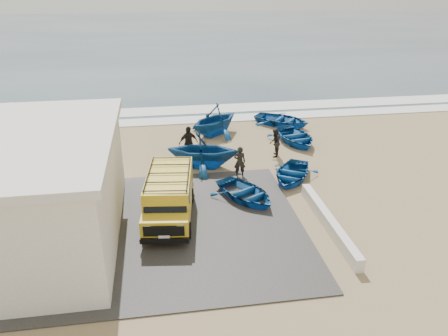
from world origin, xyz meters
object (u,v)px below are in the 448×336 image
building (5,192)px  parapet (329,222)px  van (169,195)px  fisherman_middle (275,143)px  boat_near_left (245,193)px  boat_near_right (291,173)px  boat_mid_left (203,150)px  boat_far_left (214,120)px  fisherman_back (188,143)px  boat_far_right (282,120)px  boat_mid_right (295,137)px  fisherman_front (240,162)px

building → parapet: 12.68m
van → fisherman_middle: bearing=50.7°
boat_near_left → boat_near_right: bearing=2.6°
boat_mid_left → boat_far_left: 5.14m
parapet → boat_mid_left: boat_mid_left is taller
boat_near_left → boat_far_left: size_ratio=0.88×
boat_near_right → building: bearing=-132.7°
boat_far_left → parapet: bearing=-24.2°
parapet → boat_near_left: bearing=134.6°
boat_near_right → fisherman_back: size_ratio=1.73×
building → fisherman_back: (7.40, 7.13, -1.20)m
parapet → boat_near_left: 4.13m
boat_near_left → boat_far_right: (4.56, 10.06, 0.04)m
boat_near_right → boat_mid_right: bearing=101.5°
boat_mid_left → fisherman_front: bearing=-116.3°
fisherman_front → fisherman_back: fisherman_back is taller
parapet → boat_far_right: (1.66, 13.00, 0.12)m
boat_mid_right → boat_far_right: 3.34m
boat_far_right → fisherman_front: bearing=-171.7°
van → fisherman_front: size_ratio=2.96×
boat_far_left → boat_far_right: size_ratio=1.01×
boat_mid_right → boat_far_right: (0.09, 3.34, 0.00)m
building → parapet: building is taller
boat_near_left → boat_far_left: bearing=62.0°
boat_far_left → boat_far_right: (4.80, 1.14, -0.61)m
building → fisherman_front: building is taller
boat_far_left → boat_mid_left: bearing=-53.4°
boat_near_right → boat_far_left: bearing=143.1°
boat_mid_right → boat_far_right: bearing=79.5°
parapet → boat_mid_left: 8.21m
boat_near_left → fisherman_front: size_ratio=2.05×
boat_near_left → fisherman_back: fisherman_back is taller
boat_mid_left → boat_far_right: boat_mid_left is taller
boat_near_left → boat_far_right: bearing=36.1°
fisherman_middle → fisherman_front: bearing=-25.9°
boat_near_left → fisherman_back: bearing=83.5°
boat_far_left → fisherman_middle: 5.03m
boat_near_right → fisherman_back: 6.06m
boat_mid_left → boat_mid_right: size_ratio=1.01×
parapet → fisherman_front: 6.09m
parapet → boat_near_right: boat_near_right is taller
parapet → boat_mid_right: 9.79m
van → boat_mid_left: (1.98, 4.99, -0.08)m
building → boat_near_right: bearing=16.5°
van → boat_far_right: size_ratio=1.28×
parapet → van: (-6.40, 1.89, 0.81)m
boat_near_right → fisherman_front: size_ratio=2.02×
boat_far_left → fisherman_front: (0.43, -6.43, -0.18)m
boat_far_right → building: bearing=168.5°
boat_near_left → fisherman_middle: 5.51m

